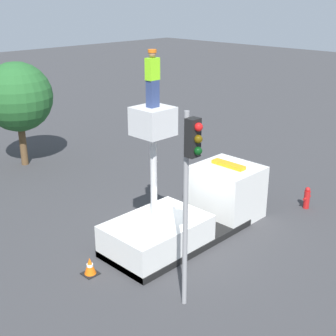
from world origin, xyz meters
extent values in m
plane|color=#38383A|center=(0.00, 0.00, 0.00)|extent=(120.00, 120.00, 0.00)
cube|color=black|center=(0.00, 0.00, 0.12)|extent=(5.65, 2.43, 0.24)
cube|color=silver|center=(-1.08, 0.00, 0.59)|extent=(3.48, 2.37, 1.17)
cube|color=silver|center=(2.82, 0.00, 1.06)|extent=(2.17, 2.37, 2.13)
cube|color=black|center=(3.92, 0.00, 1.49)|extent=(0.03, 2.01, 0.85)
cube|color=orange|center=(2.82, 0.00, 2.20)|extent=(0.36, 1.42, 0.14)
cylinder|color=silver|center=(-1.20, 0.00, 2.76)|extent=(0.22, 0.22, 3.17)
cube|color=silver|center=(-1.20, 0.00, 4.69)|extent=(1.11, 1.11, 0.90)
cube|color=navy|center=(-1.20, 0.00, 5.56)|extent=(0.34, 0.26, 0.84)
cube|color=#8CEA1E|center=(-1.20, 0.00, 6.31)|extent=(0.40, 0.26, 0.66)
sphere|color=#9E704C|center=(-1.20, 0.00, 6.75)|extent=(0.23, 0.23, 0.23)
cylinder|color=orange|center=(-1.20, 0.00, 6.84)|extent=(0.26, 0.26, 0.09)
cylinder|color=gray|center=(-2.56, -2.67, 2.85)|extent=(0.14, 0.14, 5.70)
cube|color=black|center=(-2.56, -2.88, 5.05)|extent=(0.34, 0.28, 1.00)
sphere|color=red|center=(-2.56, -3.06, 5.36)|extent=(0.22, 0.22, 0.22)
sphere|color=#503C07|center=(-2.56, -3.06, 5.05)|extent=(0.22, 0.22, 0.22)
sphere|color=#083710|center=(-2.56, -3.06, 4.74)|extent=(0.22, 0.22, 0.22)
cylinder|color=red|center=(5.74, -1.94, 0.39)|extent=(0.25, 0.25, 0.78)
sphere|color=red|center=(5.74, -1.94, 0.84)|extent=(0.21, 0.21, 0.21)
cylinder|color=red|center=(5.56, -1.94, 0.47)|extent=(0.12, 0.10, 0.10)
cylinder|color=red|center=(5.93, -1.94, 0.47)|extent=(0.12, 0.10, 0.10)
cube|color=black|center=(-3.58, 0.48, 0.01)|extent=(0.48, 0.48, 0.03)
cone|color=orange|center=(-3.58, 0.48, 0.30)|extent=(0.40, 0.40, 0.60)
cylinder|color=white|center=(-3.58, 0.48, 0.33)|extent=(0.21, 0.21, 0.08)
cylinder|color=brown|center=(0.22, 11.33, 1.19)|extent=(0.36, 0.36, 2.38)
sphere|color=#235B28|center=(0.22, 11.33, 3.60)|extent=(3.49, 3.49, 3.49)
camera|label=1|loc=(-10.98, -10.32, 8.42)|focal=50.00mm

